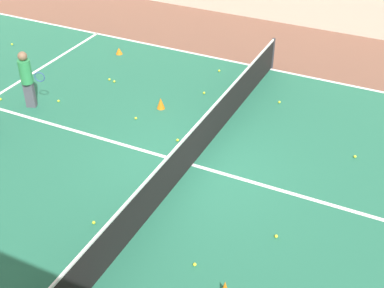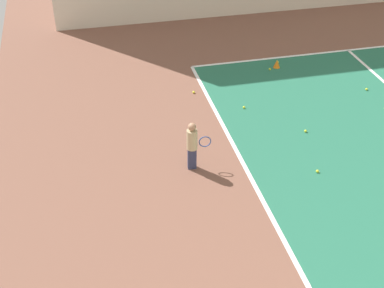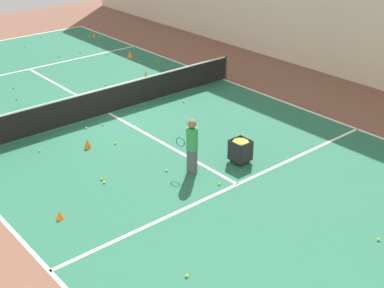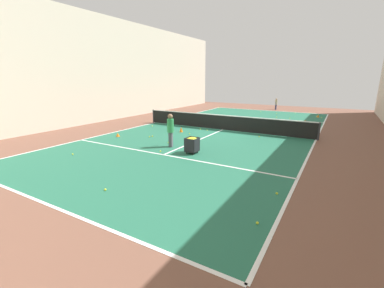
# 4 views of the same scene
# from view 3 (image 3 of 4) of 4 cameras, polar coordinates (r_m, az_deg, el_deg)

# --- Properties ---
(ground_plane) EXTENTS (35.14, 35.14, 0.00)m
(ground_plane) POSITION_cam_3_polar(r_m,az_deg,el_deg) (19.13, -8.84, 3.25)
(ground_plane) COLOR brown
(court_playing_area) EXTENTS (11.09, 23.43, 0.00)m
(court_playing_area) POSITION_cam_3_polar(r_m,az_deg,el_deg) (19.13, -8.84, 3.25)
(court_playing_area) COLOR #23664C
(court_playing_area) RESTS_ON ground
(line_sideline_left) EXTENTS (0.10, 23.43, 0.00)m
(line_sideline_left) POSITION_cam_3_polar(r_m,az_deg,el_deg) (22.28, 3.37, 6.90)
(line_sideline_left) COLOR white
(line_sideline_left) RESTS_ON ground
(line_service_near) EXTENTS (11.09, 0.10, 0.00)m
(line_service_near) POSITION_cam_3_polar(r_m,az_deg,el_deg) (24.55, -16.96, 7.65)
(line_service_near) COLOR white
(line_service_near) RESTS_ON ground
(line_service_far) EXTENTS (11.09, 0.10, 0.00)m
(line_service_far) POSITION_cam_3_polar(r_m,az_deg,el_deg) (14.55, 4.86, -4.30)
(line_service_far) COLOR white
(line_service_far) RESTS_ON ground
(line_centre_service) EXTENTS (0.10, 12.89, 0.00)m
(line_centre_service) POSITION_cam_3_polar(r_m,az_deg,el_deg) (19.13, -8.84, 3.26)
(line_centre_service) COLOR white
(line_centre_service) RESTS_ON ground
(tennis_net) EXTENTS (11.39, 0.10, 0.98)m
(tennis_net) POSITION_cam_3_polar(r_m,az_deg,el_deg) (18.94, -8.94, 4.66)
(tennis_net) COLOR #2D2D33
(tennis_net) RESTS_ON ground
(coach_at_net) EXTENTS (0.43, 0.65, 1.63)m
(coach_at_net) POSITION_cam_3_polar(r_m,az_deg,el_deg) (14.65, -0.02, 0.14)
(coach_at_net) COLOR #4C4C56
(coach_at_net) RESTS_ON ground
(ball_cart) EXTENTS (0.51, 0.54, 0.73)m
(ball_cart) POSITION_cam_3_polar(r_m,az_deg,el_deg) (15.44, 5.20, -0.28)
(ball_cart) COLOR black
(ball_cart) RESTS_ON ground
(training_cone_0) EXTENTS (0.22, 0.22, 0.32)m
(training_cone_0) POSITION_cam_3_polar(r_m,az_deg,el_deg) (16.67, -11.08, 0.08)
(training_cone_0) COLOR orange
(training_cone_0) RESTS_ON ground
(training_cone_1) EXTENTS (0.22, 0.22, 0.22)m
(training_cone_1) POSITION_cam_3_polar(r_m,az_deg,el_deg) (13.45, -13.94, -7.34)
(training_cone_1) COLOR orange
(training_cone_1) RESTS_ON ground
(training_cone_2) EXTENTS (0.27, 0.27, 0.31)m
(training_cone_2) POSITION_cam_3_polar(r_m,az_deg,el_deg) (25.29, -6.62, 9.52)
(training_cone_2) COLOR orange
(training_cone_2) RESTS_ON ground
(training_cone_3) EXTENTS (0.16, 0.16, 0.33)m
(training_cone_3) POSITION_cam_3_polar(r_m,az_deg,el_deg) (22.38, -4.97, 7.38)
(training_cone_3) COLOR orange
(training_cone_3) RESTS_ON ground
(training_cone_4) EXTENTS (0.21, 0.21, 0.26)m
(training_cone_4) POSITION_cam_3_polar(r_m,az_deg,el_deg) (28.97, -10.40, 11.38)
(training_cone_4) COLOR orange
(training_cone_4) RESTS_ON ground
(tennis_ball_1) EXTENTS (0.07, 0.07, 0.07)m
(tennis_ball_1) POSITION_cam_3_polar(r_m,az_deg,el_deg) (16.83, -15.94, -0.69)
(tennis_ball_1) COLOR yellow
(tennis_ball_1) RESTS_ON ground
(tennis_ball_2) EXTENTS (0.07, 0.07, 0.07)m
(tennis_ball_2) POSITION_cam_3_polar(r_m,az_deg,el_deg) (14.89, -9.62, -3.69)
(tennis_ball_2) COLOR yellow
(tennis_ball_2) RESTS_ON ground
(tennis_ball_3) EXTENTS (0.07, 0.07, 0.07)m
(tennis_ball_3) POSITION_cam_3_polar(r_m,az_deg,el_deg) (18.03, -11.22, 1.71)
(tennis_ball_3) COLOR yellow
(tennis_ball_3) RESTS_ON ground
(tennis_ball_5) EXTENTS (0.07, 0.07, 0.07)m
(tennis_ball_5) POSITION_cam_3_polar(r_m,az_deg,el_deg) (25.88, -9.08, 9.47)
(tennis_ball_5) COLOR yellow
(tennis_ball_5) RESTS_ON ground
(tennis_ball_6) EXTENTS (0.07, 0.07, 0.07)m
(tennis_ball_6) POSITION_cam_3_polar(r_m,az_deg,el_deg) (26.41, -11.85, 9.58)
(tennis_ball_6) COLOR yellow
(tennis_ball_6) RESTS_ON ground
(tennis_ball_7) EXTENTS (0.07, 0.07, 0.07)m
(tennis_ball_7) POSITION_cam_3_polar(r_m,az_deg,el_deg) (29.57, -15.74, 10.94)
(tennis_ball_7) COLOR yellow
(tennis_ball_7) RESTS_ON ground
(tennis_ball_8) EXTENTS (0.07, 0.07, 0.07)m
(tennis_ball_8) POSITION_cam_3_polar(r_m,az_deg,el_deg) (15.13, -2.72, -2.80)
(tennis_ball_8) COLOR yellow
(tennis_ball_8) RESTS_ON ground
(tennis_ball_11) EXTENTS (0.07, 0.07, 0.07)m
(tennis_ball_11) POSITION_cam_3_polar(r_m,az_deg,el_deg) (13.09, 19.27, -9.58)
(tennis_ball_11) COLOR yellow
(tennis_ball_11) RESTS_ON ground
(tennis_ball_12) EXTENTS (0.07, 0.07, 0.07)m
(tennis_ball_12) POSITION_cam_3_polar(r_m,az_deg,el_deg) (18.18, -9.52, 2.06)
(tennis_ball_12) COLOR yellow
(tennis_ball_12) RESTS_ON ground
(tennis_ball_13) EXTENTS (0.07, 0.07, 0.07)m
(tennis_ball_13) POSITION_cam_3_polar(r_m,az_deg,el_deg) (14.72, -9.35, -4.05)
(tennis_ball_13) COLOR yellow
(tennis_ball_13) RESTS_ON ground
(tennis_ball_14) EXTENTS (0.07, 0.07, 0.07)m
(tennis_ball_14) POSITION_cam_3_polar(r_m,az_deg,el_deg) (29.01, -9.78, 11.25)
(tennis_ball_14) COLOR yellow
(tennis_ball_14) RESTS_ON ground
(tennis_ball_15) EXTENTS (0.07, 0.07, 0.07)m
(tennis_ball_15) POSITION_cam_3_polar(r_m,az_deg,el_deg) (19.85, -0.90, 4.56)
(tennis_ball_15) COLOR yellow
(tennis_ball_15) RESTS_ON ground
(tennis_ball_17) EXTENTS (0.07, 0.07, 0.07)m
(tennis_ball_17) POSITION_cam_3_polar(r_m,az_deg,el_deg) (16.83, -8.17, 0.10)
(tennis_ball_17) COLOR yellow
(tennis_ball_17) RESTS_ON ground
(tennis_ball_18) EXTENTS (0.07, 0.07, 0.07)m
(tennis_ball_18) POSITION_cam_3_polar(r_m,az_deg,el_deg) (21.15, -18.21, 4.60)
(tennis_ball_18) COLOR yellow
(tennis_ball_18) RESTS_ON ground
(tennis_ball_19) EXTENTS (0.07, 0.07, 0.07)m
(tennis_ball_19) POSITION_cam_3_polar(r_m,az_deg,el_deg) (21.64, -4.57, 6.36)
(tennis_ball_19) COLOR yellow
(tennis_ball_19) RESTS_ON ground
(tennis_ball_22) EXTENTS (0.07, 0.07, 0.07)m
(tennis_ball_22) POSITION_cam_3_polar(r_m,az_deg,el_deg) (27.98, -17.44, 9.88)
(tennis_ball_22) COLOR yellow
(tennis_ball_22) RESTS_ON ground
(tennis_ball_23) EXTENTS (0.07, 0.07, 0.07)m
(tennis_ball_23) POSITION_cam_3_polar(r_m,az_deg,el_deg) (21.83, -9.22, 6.27)
(tennis_ball_23) COLOR yellow
(tennis_ball_23) RESTS_ON ground
(tennis_ball_24) EXTENTS (0.07, 0.07, 0.07)m
(tennis_ball_24) POSITION_cam_3_polar(r_m,az_deg,el_deg) (29.16, -10.88, 11.24)
(tennis_ball_24) COLOR yellow
(tennis_ball_24) RESTS_ON ground
(tennis_ball_25) EXTENTS (0.07, 0.07, 0.07)m
(tennis_ball_25) POSITION_cam_3_polar(r_m,az_deg,el_deg) (22.37, -18.55, 5.72)
(tennis_ball_25) COLOR yellow
(tennis_ball_25) RESTS_ON ground
(tennis_ball_26) EXTENTS (0.07, 0.07, 0.07)m
(tennis_ball_26) POSITION_cam_3_polar(r_m,az_deg,el_deg) (11.40, -0.56, -13.88)
(tennis_ball_26) COLOR yellow
(tennis_ball_26) RESTS_ON ground
(tennis_ball_29) EXTENTS (0.07, 0.07, 0.07)m
(tennis_ball_29) POSITION_cam_3_polar(r_m,az_deg,el_deg) (31.02, -14.77, 11.75)
(tennis_ball_29) COLOR yellow
(tennis_ball_29) RESTS_ON ground
(tennis_ball_30) EXTENTS (0.07, 0.07, 0.07)m
(tennis_ball_30) POSITION_cam_3_polar(r_m,az_deg,el_deg) (14.48, 2.95, -4.26)
(tennis_ball_30) COLOR yellow
(tennis_ball_30) RESTS_ON ground
(tennis_ball_31) EXTENTS (0.07, 0.07, 0.07)m
(tennis_ball_31) POSITION_cam_3_polar(r_m,az_deg,el_deg) (24.57, -3.77, 8.84)
(tennis_ball_31) COLOR yellow
(tennis_ball_31) RESTS_ON ground
(tennis_ball_32) EXTENTS (0.07, 0.07, 0.07)m
(tennis_ball_32) POSITION_cam_3_polar(r_m,az_deg,el_deg) (25.96, -13.97, 9.08)
(tennis_ball_32) COLOR yellow
(tennis_ball_32) RESTS_ON ground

